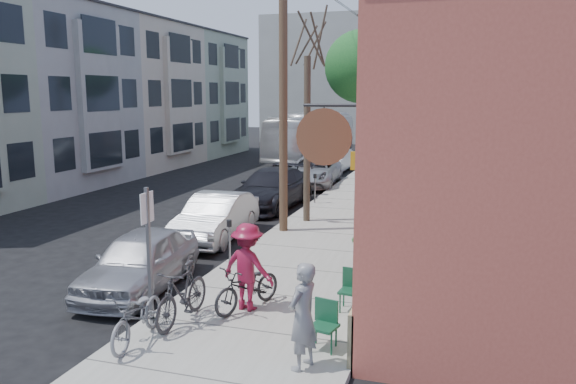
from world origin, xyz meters
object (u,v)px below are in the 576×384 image
(cyclist, at_px, (248,267))
(car_4, at_px, (335,161))
(utility_pole_near, at_px, (281,72))
(tree_leafy_far, at_px, (384,69))
(patio_chair_a, at_px, (351,291))
(tree_bare, at_px, (307,140))
(sign_post, at_px, (149,244))
(tree_leafy_mid, at_px, (361,67))
(patron_green, at_px, (364,239))
(parking_meter_near, at_px, (229,235))
(bus, at_px, (312,136))
(parked_bike_a, at_px, (182,294))
(parking_meter_far, at_px, (315,184))
(car_2, at_px, (271,188))
(car_3, at_px, (313,171))
(car_0, at_px, (140,261))
(parked_bike_b, at_px, (138,316))
(patron_grey, at_px, (303,316))
(patio_chair_b, at_px, (324,326))
(car_1, at_px, (216,217))

(cyclist, bearing_deg, car_4, -69.64)
(utility_pole_near, bearing_deg, tree_leafy_far, 88.87)
(patio_chair_a, bearing_deg, tree_bare, 117.20)
(sign_post, distance_m, tree_leafy_mid, 20.86)
(utility_pole_near, distance_m, tree_bare, 2.89)
(patio_chair_a, xyz_separation_m, patron_green, (-0.15, 2.48, 0.50))
(parking_meter_near, bearing_deg, bus, 100.04)
(tree_leafy_mid, height_order, parked_bike_a, tree_leafy_mid)
(parking_meter_near, height_order, tree_bare, tree_bare)
(sign_post, height_order, car_4, sign_post)
(parking_meter_far, xyz_separation_m, car_2, (-1.69, -0.70, -0.18))
(sign_post, xyz_separation_m, car_3, (-1.59, 18.40, -1.09))
(tree_bare, xyz_separation_m, car_4, (-2.00, 13.71, -2.39))
(sign_post, height_order, car_0, sign_post)
(utility_pole_near, distance_m, car_3, 11.27)
(utility_pole_near, relative_size, patio_chair_a, 11.36)
(utility_pole_near, distance_m, parked_bike_b, 10.18)
(car_0, xyz_separation_m, car_2, (-0.24, 10.41, 0.07))
(tree_leafy_mid, bearing_deg, patron_grey, -82.20)
(tree_bare, height_order, tree_leafy_far, tree_leafy_far)
(parking_meter_far, distance_m, patio_chair_a, 11.87)
(parking_meter_far, distance_m, tree_bare, 3.92)
(tree_leafy_mid, height_order, car_4, tree_leafy_mid)
(tree_leafy_far, bearing_deg, bus, 175.44)
(car_4, bearing_deg, tree_leafy_far, 72.04)
(parked_bike_b, distance_m, car_2, 13.36)
(patron_grey, xyz_separation_m, car_0, (-4.91, 2.87, -0.34))
(utility_pole_near, relative_size, patio_chair_b, 11.36)
(patron_green, bearing_deg, bus, -160.30)
(tree_leafy_mid, relative_size, patron_green, 4.18)
(sign_post, relative_size, car_2, 0.51)
(sign_post, distance_m, patron_grey, 3.53)
(tree_leafy_mid, xyz_separation_m, patron_green, (3.04, -16.00, -4.98))
(parking_meter_far, xyz_separation_m, utility_pole_near, (0.14, -4.93, 4.43))
(parked_bike_a, bearing_deg, bus, 102.13)
(patio_chair_b, distance_m, parked_bike_b, 3.44)
(bus, bearing_deg, patio_chair_b, -70.36)
(parking_meter_near, relative_size, parked_bike_b, 0.65)
(sign_post, relative_size, cyclist, 1.49)
(patio_chair_a, bearing_deg, car_1, 142.56)
(car_0, height_order, car_4, car_0)
(car_3, bearing_deg, bus, 100.45)
(cyclist, bearing_deg, parking_meter_near, -47.26)
(tree_bare, height_order, bus, tree_bare)
(tree_bare, xyz_separation_m, car_3, (-2.04, 8.48, -2.33))
(utility_pole_near, relative_size, parked_bike_b, 5.23)
(sign_post, xyz_separation_m, patron_green, (3.49, 4.42, -0.75))
(car_2, bearing_deg, tree_leafy_far, 86.05)
(utility_pole_near, height_order, parked_bike_b, utility_pole_near)
(car_3, bearing_deg, patron_grey, -80.27)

